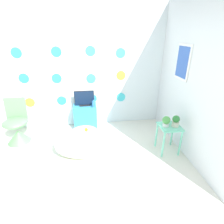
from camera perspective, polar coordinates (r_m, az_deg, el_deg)
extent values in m
plane|color=silver|center=(2.74, -12.59, -23.80)|extent=(12.00, 12.00, 0.00)
cube|color=white|center=(3.90, -12.47, 13.35)|extent=(4.90, 0.04, 2.60)
cylinder|color=#B2D633|center=(4.25, -25.23, 2.82)|extent=(0.21, 0.01, 0.21)
cylinder|color=#2D8CE0|center=(4.09, -16.10, 3.58)|extent=(0.21, 0.01, 0.21)
cylinder|color=#2D8CE0|center=(4.04, -6.46, 4.37)|extent=(0.21, 0.01, 0.21)
cylinder|color=#3DC6D6|center=(4.11, 2.93, 4.86)|extent=(0.21, 0.01, 0.21)
cylinder|color=#2D8CE0|center=(4.11, -26.84, 9.75)|extent=(0.21, 0.01, 0.21)
cylinder|color=#2D8CE0|center=(3.96, -17.63, 10.40)|extent=(0.21, 0.01, 0.21)
cylinder|color=#3DC6D6|center=(3.91, -6.84, 10.79)|extent=(0.21, 0.01, 0.21)
cylinder|color=#B2D633|center=(3.96, 2.94, 11.82)|extent=(0.21, 0.01, 0.21)
cylinder|color=#2D8CE0|center=(4.05, -28.80, 16.57)|extent=(0.21, 0.01, 0.21)
cylinder|color=#2D8CE0|center=(3.86, -17.76, 18.22)|extent=(0.21, 0.01, 0.21)
cylinder|color=#3DC6D6|center=(3.81, -7.08, 19.16)|extent=(0.21, 0.01, 0.21)
cylinder|color=#3DC6D6|center=(3.88, 2.83, 18.66)|extent=(0.21, 0.01, 0.21)
cube|color=silver|center=(3.35, 22.68, 10.27)|extent=(0.04, 2.98, 2.60)
cube|color=white|center=(3.38, 22.11, 14.83)|extent=(0.02, 0.44, 0.60)
cube|color=#3359B2|center=(3.37, 21.95, 14.84)|extent=(0.01, 0.36, 0.52)
cube|color=silver|center=(3.15, -7.79, -15.59)|extent=(1.08, 0.78, 0.01)
ellipsoid|color=white|center=(3.15, -8.80, -10.05)|extent=(1.04, 0.58, 0.49)
cylinder|color=#B2DBEA|center=(3.03, -9.08, -6.53)|extent=(0.47, 0.47, 0.01)
sphere|color=yellow|center=(3.00, -8.42, -5.72)|extent=(0.06, 0.06, 0.06)
sphere|color=yellow|center=(2.98, -8.44, -5.45)|extent=(0.04, 0.04, 0.04)
cone|color=orange|center=(2.97, -8.44, -5.61)|extent=(0.02, 0.02, 0.02)
cone|color=#66C166|center=(4.01, -28.17, -7.00)|extent=(0.44, 0.44, 0.24)
ellipsoid|color=#66C166|center=(3.87, -29.07, -3.04)|extent=(0.47, 0.47, 0.16)
cube|color=#66C166|center=(3.94, -28.91, 0.99)|extent=(0.40, 0.10, 0.44)
cube|color=#389ED6|center=(4.01, -8.64, -1.52)|extent=(0.50, 0.33, 0.56)
cube|color=white|center=(3.82, -8.73, -1.21)|extent=(0.43, 0.01, 0.16)
cube|color=black|center=(3.89, -8.90, 2.28)|extent=(0.22, 0.12, 0.02)
cube|color=black|center=(3.84, -9.06, 4.54)|extent=(0.43, 0.01, 0.32)
cube|color=#0F1E38|center=(3.83, -9.06, 4.49)|extent=(0.41, 0.01, 0.30)
cylinder|color=#2D72B7|center=(3.77, -5.98, 2.56)|extent=(0.08, 0.08, 0.12)
cylinder|color=#2D72B7|center=(3.74, -6.03, 3.64)|extent=(0.05, 0.05, 0.03)
cube|color=#72D8B7|center=(3.25, 18.38, -4.54)|extent=(0.36, 0.37, 0.02)
cylinder|color=#72D8B7|center=(3.19, 16.40, -10.28)|extent=(0.03, 0.03, 0.50)
cylinder|color=#72D8B7|center=(3.33, 21.41, -9.55)|extent=(0.03, 0.03, 0.50)
cylinder|color=#72D8B7|center=(3.44, 14.31, -7.31)|extent=(0.03, 0.03, 0.50)
cylinder|color=#72D8B7|center=(3.56, 19.03, -6.77)|extent=(0.03, 0.03, 0.50)
cylinder|color=white|center=(3.19, 17.13, -3.97)|extent=(0.11, 0.11, 0.06)
sphere|color=#4C9E4C|center=(3.15, 17.33, -2.54)|extent=(0.14, 0.14, 0.14)
cylinder|color=beige|center=(3.24, 19.96, -3.69)|extent=(0.12, 0.12, 0.09)
sphere|color=#2D7A38|center=(3.20, 20.21, -2.16)|extent=(0.12, 0.12, 0.12)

